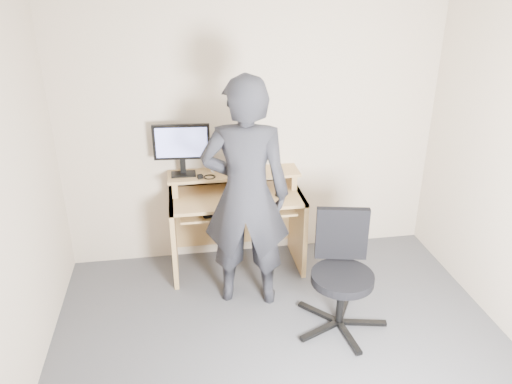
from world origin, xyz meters
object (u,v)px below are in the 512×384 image
object	(u,v)px
desk	(235,211)
office_chair	(342,268)
monitor	(182,145)
person	(246,195)

from	to	relation	value
desk	office_chair	size ratio (longest dim) A/B	1.31
monitor	office_chair	size ratio (longest dim) A/B	0.54
desk	monitor	world-z (taller)	monitor
monitor	person	size ratio (longest dim) A/B	0.26
desk	monitor	bearing A→B (deg)	169.94
person	desk	bearing A→B (deg)	-76.44
person	office_chair	bearing A→B (deg)	158.83
desk	office_chair	distance (m)	1.23
office_chair	person	distance (m)	0.94
office_chair	person	xyz separation A→B (m)	(-0.68, 0.44, 0.47)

